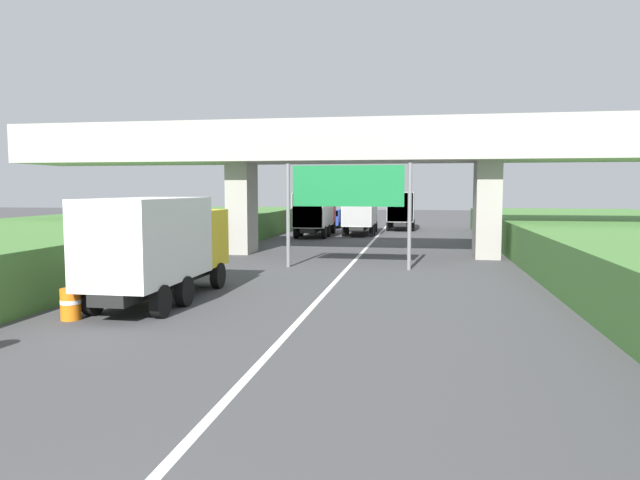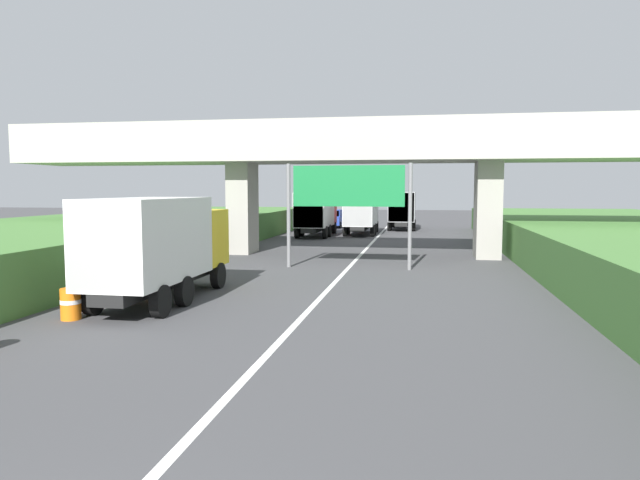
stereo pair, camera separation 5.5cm
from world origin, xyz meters
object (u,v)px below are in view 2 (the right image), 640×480
truck_yellow (160,243)px  truck_silver (402,208)px  speed_limit_sign (93,256)px  construction_barrel_2 (71,304)px  overhead_highway_sign (348,192)px  car_blue (333,219)px  truck_white (362,211)px  truck_red (317,212)px  construction_barrel_3 (130,283)px

truck_yellow → truck_silver: same height
speed_limit_sign → construction_barrel_2: (0.94, -2.77, -1.02)m
overhead_highway_sign → construction_barrel_2: bearing=-118.4°
truck_silver → construction_barrel_2: (-8.07, -38.87, -1.47)m
overhead_highway_sign → truck_yellow: (-5.11, -8.99, -1.64)m
car_blue → truck_silver: bearing=-11.4°
truck_yellow → truck_white: (3.66, 29.27, 0.00)m
overhead_highway_sign → truck_red: 18.67m
construction_barrel_3 → car_blue: bearing=87.6°
car_blue → construction_barrel_2: 40.23m
truck_silver → construction_barrel_3: (-8.21, -35.20, -1.47)m
overhead_highway_sign → truck_yellow: size_ratio=0.81×
truck_silver → car_blue: (-6.65, 1.34, -1.08)m
speed_limit_sign → truck_silver: size_ratio=0.31×
truck_white → construction_barrel_3: truck_white is taller
truck_red → speed_limit_sign: bearing=-95.5°
truck_white → speed_limit_sign: bearing=-101.4°
truck_silver → construction_barrel_3: bearing=-103.1°
truck_white → car_blue: size_ratio=1.78×
speed_limit_sign → car_blue: speed_limit_sign is taller
truck_red → construction_barrel_3: size_ratio=8.11×
overhead_highway_sign → construction_barrel_2: overhead_highway_sign is taller
speed_limit_sign → truck_red: size_ratio=0.31×
truck_red → car_blue: size_ratio=1.78×
speed_limit_sign → truck_yellow: (2.29, 0.18, 0.46)m
truck_silver → truck_white: (-3.06, -6.65, 0.00)m
truck_silver → car_blue: size_ratio=1.78×
overhead_highway_sign → truck_white: 20.39m
construction_barrel_3 → overhead_highway_sign: bearing=51.4°
car_blue → construction_barrel_2: bearing=-92.0°
truck_yellow → truck_white: same height
overhead_highway_sign → truck_silver: (1.61, 26.92, -1.64)m
overhead_highway_sign → truck_white: (-1.45, 20.28, -1.64)m
truck_yellow → truck_silver: bearing=79.4°
speed_limit_sign → construction_barrel_3: (0.80, 0.90, -1.02)m
speed_limit_sign → construction_barrel_2: bearing=-71.3°
car_blue → construction_barrel_2: size_ratio=4.56×
overhead_highway_sign → speed_limit_sign: bearing=-128.9°
speed_limit_sign → truck_white: bearing=78.6°
truck_red → truck_white: (3.34, 2.31, 0.00)m
truck_white → construction_barrel_2: truck_white is taller
overhead_highway_sign → truck_white: size_ratio=0.81×
truck_yellow → car_blue: (0.06, 37.25, -1.08)m
truck_red → construction_barrel_2: truck_red is taller
overhead_highway_sign → truck_silver: size_ratio=0.81×
truck_silver → construction_barrel_2: bearing=-101.7°
overhead_highway_sign → truck_silver: bearing=86.6°
truck_yellow → car_blue: bearing=89.9°
car_blue → construction_barrel_2: car_blue is taller
truck_silver → car_blue: bearing=168.6°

